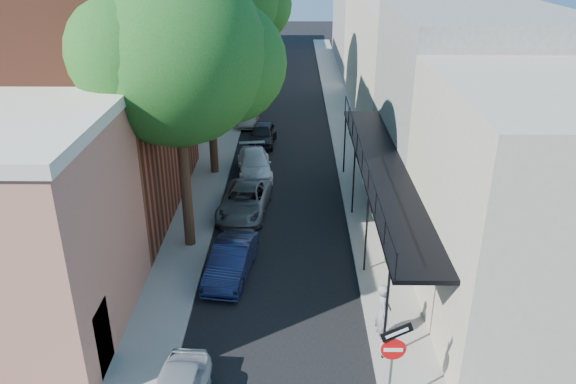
{
  "coord_description": "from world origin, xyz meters",
  "views": [
    {
      "loc": [
        0.53,
        -10.63,
        11.9
      ],
      "look_at": [
        0.33,
        9.38,
        2.8
      ],
      "focal_mm": 35.0,
      "sensor_mm": 36.0,
      "label": 1
    }
  ],
  "objects_px": {
    "oak_mid": "(216,43)",
    "pedestrian": "(383,312)",
    "sign_post": "(393,352)",
    "parked_car_c": "(245,201)",
    "oak_near": "(188,57)",
    "parked_car_f": "(248,116)",
    "parked_car_b": "(231,261)",
    "oak_far": "(234,0)",
    "parked_car_d": "(254,164)",
    "parked_car_e": "(263,134)"
  },
  "relations": [
    {
      "from": "sign_post",
      "to": "parked_car_c",
      "type": "height_order",
      "value": "sign_post"
    },
    {
      "from": "parked_car_e",
      "to": "pedestrian",
      "type": "xyz_separation_m",
      "value": [
        4.8,
        -18.89,
        0.47
      ]
    },
    {
      "from": "oak_mid",
      "to": "parked_car_d",
      "type": "relative_size",
      "value": 2.36
    },
    {
      "from": "oak_far",
      "to": "parked_car_f",
      "type": "bearing_deg",
      "value": -25.83
    },
    {
      "from": "parked_car_e",
      "to": "parked_car_f",
      "type": "relative_size",
      "value": 1.04
    },
    {
      "from": "sign_post",
      "to": "parked_car_b",
      "type": "xyz_separation_m",
      "value": [
        -4.99,
        6.74,
        -1.38
      ]
    },
    {
      "from": "oak_far",
      "to": "sign_post",
      "type": "bearing_deg",
      "value": -76.09
    },
    {
      "from": "sign_post",
      "to": "oak_mid",
      "type": "relative_size",
      "value": 0.29
    },
    {
      "from": "sign_post",
      "to": "pedestrian",
      "type": "bearing_deg",
      "value": 85.34
    },
    {
      "from": "oak_far",
      "to": "parked_car_d",
      "type": "xyz_separation_m",
      "value": [
        1.76,
        -9.42,
        -7.63
      ]
    },
    {
      "from": "sign_post",
      "to": "parked_car_c",
      "type": "xyz_separation_m",
      "value": [
        -4.91,
        12.11,
        -1.39
      ]
    },
    {
      "from": "parked_car_f",
      "to": "parked_car_b",
      "type": "bearing_deg",
      "value": -86.46
    },
    {
      "from": "parked_car_f",
      "to": "parked_car_c",
      "type": "bearing_deg",
      "value": -85.23
    },
    {
      "from": "sign_post",
      "to": "oak_mid",
      "type": "bearing_deg",
      "value": 110.86
    },
    {
      "from": "parked_car_d",
      "to": "parked_car_e",
      "type": "bearing_deg",
      "value": 80.41
    },
    {
      "from": "oak_near",
      "to": "oak_mid",
      "type": "xyz_separation_m",
      "value": [
        -0.05,
        7.97,
        -0.82
      ]
    },
    {
      "from": "oak_near",
      "to": "parked_car_f",
      "type": "bearing_deg",
      "value": 87.36
    },
    {
      "from": "parked_car_b",
      "to": "oak_far",
      "type": "bearing_deg",
      "value": 102.07
    },
    {
      "from": "sign_post",
      "to": "parked_car_b",
      "type": "bearing_deg",
      "value": 126.51
    },
    {
      "from": "oak_mid",
      "to": "pedestrian",
      "type": "distance_m",
      "value": 16.91
    },
    {
      "from": "oak_far",
      "to": "parked_car_c",
      "type": "bearing_deg",
      "value": -83.54
    },
    {
      "from": "oak_far",
      "to": "parked_car_f",
      "type": "height_order",
      "value": "oak_far"
    },
    {
      "from": "parked_car_d",
      "to": "parked_car_c",
      "type": "bearing_deg",
      "value": -99.23
    },
    {
      "from": "parked_car_c",
      "to": "pedestrian",
      "type": "xyz_separation_m",
      "value": [
        5.15,
        -9.15,
        0.48
      ]
    },
    {
      "from": "oak_mid",
      "to": "oak_far",
      "type": "bearing_deg",
      "value": 89.59
    },
    {
      "from": "parked_car_b",
      "to": "parked_car_f",
      "type": "distance_m",
      "value": 19.21
    },
    {
      "from": "parked_car_d",
      "to": "pedestrian",
      "type": "relative_size",
      "value": 2.16
    },
    {
      "from": "oak_far",
      "to": "parked_car_e",
      "type": "relative_size",
      "value": 3.09
    },
    {
      "from": "oak_far",
      "to": "parked_car_e",
      "type": "distance_m",
      "value": 9.02
    },
    {
      "from": "parked_car_b",
      "to": "pedestrian",
      "type": "height_order",
      "value": "pedestrian"
    },
    {
      "from": "parked_car_b",
      "to": "sign_post",
      "type": "bearing_deg",
      "value": -45.87
    },
    {
      "from": "oak_far",
      "to": "parked_car_c",
      "type": "height_order",
      "value": "oak_far"
    },
    {
      "from": "parked_car_d",
      "to": "parked_car_f",
      "type": "bearing_deg",
      "value": 88.98
    },
    {
      "from": "parked_car_b",
      "to": "parked_car_d",
      "type": "relative_size",
      "value": 0.92
    },
    {
      "from": "parked_car_e",
      "to": "pedestrian",
      "type": "relative_size",
      "value": 1.92
    },
    {
      "from": "oak_mid",
      "to": "pedestrian",
      "type": "height_order",
      "value": "oak_mid"
    },
    {
      "from": "sign_post",
      "to": "parked_car_c",
      "type": "relative_size",
      "value": 0.65
    },
    {
      "from": "parked_car_d",
      "to": "parked_car_e",
      "type": "xyz_separation_m",
      "value": [
        0.19,
        4.97,
        0.03
      ]
    },
    {
      "from": "oak_far",
      "to": "parked_car_f",
      "type": "xyz_separation_m",
      "value": [
        0.75,
        -0.37,
        -7.65
      ]
    },
    {
      "from": "oak_mid",
      "to": "parked_car_d",
      "type": "xyz_separation_m",
      "value": [
        1.83,
        -0.38,
        -6.43
      ]
    },
    {
      "from": "oak_near",
      "to": "oak_far",
      "type": "xyz_separation_m",
      "value": [
        0.01,
        17.01,
        0.38
      ]
    },
    {
      "from": "parked_car_f",
      "to": "pedestrian",
      "type": "height_order",
      "value": "pedestrian"
    },
    {
      "from": "parked_car_e",
      "to": "parked_car_b",
      "type": "bearing_deg",
      "value": -88.14
    },
    {
      "from": "sign_post",
      "to": "parked_car_d",
      "type": "xyz_separation_m",
      "value": [
        -4.75,
        16.88,
        -1.41
      ]
    },
    {
      "from": "pedestrian",
      "to": "parked_car_f",
      "type": "bearing_deg",
      "value": 22.13
    },
    {
      "from": "parked_car_d",
      "to": "oak_near",
      "type": "bearing_deg",
      "value": -110.53
    },
    {
      "from": "oak_near",
      "to": "parked_car_c",
      "type": "distance_m",
      "value": 7.93
    },
    {
      "from": "oak_far",
      "to": "parked_car_b",
      "type": "distance_m",
      "value": 21.04
    },
    {
      "from": "parked_car_d",
      "to": "parked_car_f",
      "type": "relative_size",
      "value": 1.17
    },
    {
      "from": "parked_car_b",
      "to": "oak_near",
      "type": "bearing_deg",
      "value": 128.7
    }
  ]
}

